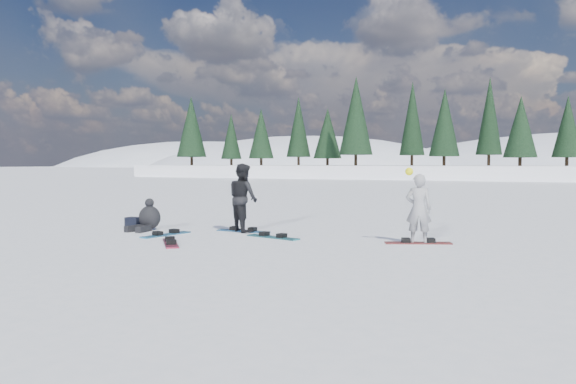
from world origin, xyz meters
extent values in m
plane|color=white|center=(0.00, 0.00, 0.00)|extent=(420.00, 420.00, 0.00)
cube|color=white|center=(0.00, 55.00, -1.00)|extent=(90.00, 14.00, 5.00)
ellipsoid|color=white|center=(-70.00, 170.00, -13.61)|extent=(143.00, 110.00, 49.50)
ellipsoid|color=white|center=(-140.00, 210.00, -14.30)|extent=(169.00, 130.00, 52.00)
cone|color=black|center=(-38.00, 55.00, 5.25)|extent=(3.20, 3.20, 7.50)
cone|color=black|center=(-33.53, 55.00, 5.25)|extent=(3.20, 3.20, 7.50)
cone|color=black|center=(-29.06, 55.00, 5.25)|extent=(3.20, 3.20, 7.50)
cone|color=black|center=(-24.59, 55.00, 5.25)|extent=(3.20, 3.20, 7.50)
cone|color=black|center=(-20.12, 55.00, 5.25)|extent=(3.20, 3.20, 7.50)
cone|color=black|center=(-15.65, 55.00, 5.25)|extent=(3.20, 3.20, 7.50)
cone|color=black|center=(-11.18, 55.00, 5.25)|extent=(3.20, 3.20, 7.50)
cone|color=black|center=(-6.71, 55.00, 5.25)|extent=(3.20, 3.20, 7.50)
cone|color=black|center=(-2.24, 55.00, 5.25)|extent=(3.20, 3.20, 7.50)
cone|color=black|center=(2.24, 55.00, 5.25)|extent=(3.20, 3.20, 7.50)
cone|color=black|center=(6.71, 55.00, 5.25)|extent=(3.20, 3.20, 7.50)
imported|color=#ABABB0|center=(1.18, 1.02, 0.80)|extent=(0.64, 0.47, 1.60)
sphere|color=#F6F10C|center=(0.98, 0.90, 1.65)|extent=(0.18, 0.18, 0.18)
imported|color=black|center=(-3.55, 1.39, 0.92)|extent=(1.13, 1.07, 1.83)
ellipsoid|color=black|center=(-6.11, 0.72, 0.34)|extent=(0.63, 0.54, 0.65)
sphere|color=black|center=(-6.11, 0.72, 0.75)|extent=(0.25, 0.25, 0.25)
cube|color=black|center=(-5.95, 0.25, 0.08)|extent=(0.23, 0.59, 0.17)
cube|color=black|center=(-6.26, 0.25, 0.08)|extent=(0.25, 0.59, 0.17)
cube|color=black|center=(-6.81, 0.92, 0.15)|extent=(0.47, 0.33, 0.30)
cube|color=maroon|center=(1.18, 1.02, 0.01)|extent=(1.50, 0.82, 0.03)
cube|color=#1D62A0|center=(-3.55, 1.39, 0.01)|extent=(1.50, 0.29, 0.03)
cube|color=#1C6B9A|center=(-5.00, -0.06, 0.01)|extent=(0.56, 1.53, 0.03)
cube|color=#166E79|center=(-2.29, 0.59, 0.01)|extent=(1.52, 0.66, 0.03)
cube|color=maroon|center=(-3.99, -1.28, 0.01)|extent=(1.16, 1.34, 0.03)
camera|label=1|loc=(3.57, -11.84, 1.85)|focal=35.00mm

